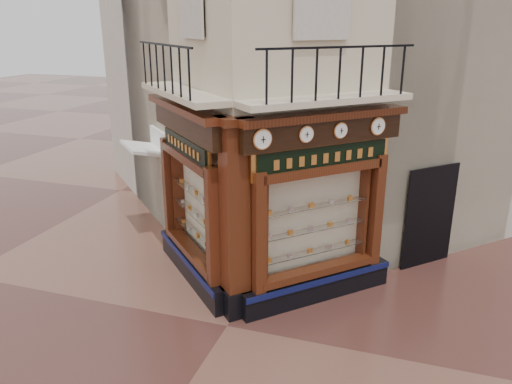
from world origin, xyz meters
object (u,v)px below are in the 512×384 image
at_px(clock_d, 378,126).
at_px(signboard_left, 185,146).
at_px(signboard_right, 324,157).
at_px(awning, 149,235).
at_px(clock_c, 340,130).
at_px(clock_b, 306,134).
at_px(clock_a, 262,139).
at_px(corner_pilaster, 235,223).

height_order(clock_d, signboard_left, clock_d).
bearing_deg(signboard_right, awning, 114.39).
bearing_deg(signboard_right, clock_c, -21.86).
bearing_deg(signboard_left, awning, 3.63).
height_order(clock_b, clock_d, clock_d).
bearing_deg(signboard_left, clock_c, -132.91).
height_order(clock_b, clock_c, clock_b).
xyz_separation_m(awning, signboard_left, (2.18, -1.92, 3.10)).
height_order(clock_a, clock_d, clock_a).
distance_m(clock_c, signboard_left, 3.24).
height_order(clock_c, awning, clock_c).
height_order(clock_d, awning, clock_d).
height_order(corner_pilaster, awning, corner_pilaster).
height_order(awning, signboard_left, signboard_left).
xyz_separation_m(corner_pilaster, signboard_right, (1.46, 1.01, 1.15)).
bearing_deg(awning, corner_pilaster, -173.86).
distance_m(awning, signboard_left, 4.25).
relative_size(clock_b, signboard_right, 0.14).
xyz_separation_m(clock_c, signboard_left, (-3.20, -0.12, -0.52)).
bearing_deg(clock_a, clock_c, 0.00).
bearing_deg(clock_c, corner_pilaster, 168.10).
xyz_separation_m(clock_d, signboard_left, (-3.83, -0.75, -0.52)).
xyz_separation_m(clock_d, awning, (-6.00, 1.17, -3.62)).
xyz_separation_m(clock_a, signboard_right, (0.91, 1.06, -0.52)).
bearing_deg(awning, clock_c, -153.53).
relative_size(clock_d, signboard_right, 0.16).
bearing_deg(signboard_right, clock_b, -167.27).
xyz_separation_m(clock_b, signboard_left, (-2.65, 0.42, -0.52)).
height_order(clock_b, awning, clock_b).
height_order(corner_pilaster, clock_c, corner_pilaster).
relative_size(clock_a, clock_d, 1.05).
distance_m(corner_pilaster, signboard_left, 2.12).
bearing_deg(corner_pilaster, awning, 96.14).
bearing_deg(clock_d, clock_c, 180.00).
distance_m(clock_a, clock_d, 2.56).
bearing_deg(clock_c, clock_b, 180.00).
xyz_separation_m(awning, signboard_right, (5.10, -1.92, 3.10)).
bearing_deg(clock_a, awning, 99.60).
xyz_separation_m(corner_pilaster, clock_d, (2.37, 1.76, 1.67)).
bearing_deg(awning, clock_a, -170.40).
bearing_deg(clock_c, awning, 116.47).
distance_m(clock_d, awning, 7.11).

